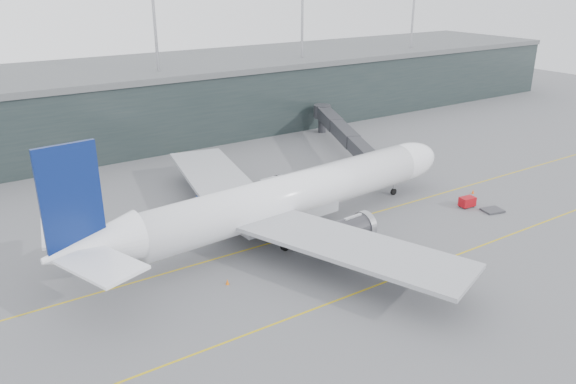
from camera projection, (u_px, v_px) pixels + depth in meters
ground at (261, 231)px, 78.17m from camera, size 320.00×320.00×0.00m
taxiline_a at (276, 241)px, 75.05m from camera, size 160.00×0.25×0.02m
taxiline_b at (352, 294)px, 62.60m from camera, size 160.00×0.25×0.02m
taxiline_lead_main at (226, 182)px, 96.29m from camera, size 0.25×60.00×0.02m
terminal at (122, 102)px, 120.54m from camera, size 240.00×36.00×29.00m
main_aircraft at (288, 197)px, 76.57m from camera, size 63.02×59.01×17.66m
jet_bridge at (330, 133)px, 108.49m from camera, size 19.10×43.50×6.23m
gse_cart at (467, 202)px, 85.77m from camera, size 2.49×1.73×1.60m
baggage_dolly at (492, 210)px, 84.46m from camera, size 3.39×2.95×0.29m
uld_a at (198, 208)px, 82.79m from camera, size 2.84×2.61×2.08m
uld_b at (203, 202)px, 85.54m from camera, size 2.07×1.68×1.83m
uld_c at (233, 201)px, 85.47m from camera, size 2.37×1.98×1.98m
cone_nose at (473, 192)px, 91.26m from camera, size 0.43×0.43×0.68m
cone_wing_stbd at (398, 269)px, 67.38m from camera, size 0.43×0.43×0.69m
cone_wing_port at (279, 192)px, 90.88m from camera, size 0.46×0.46×0.73m
cone_tail at (227, 282)px, 64.53m from camera, size 0.42×0.42×0.67m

